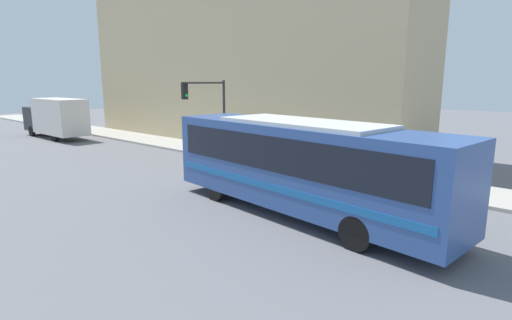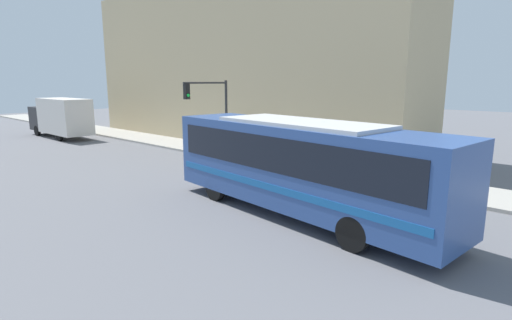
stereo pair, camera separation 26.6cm
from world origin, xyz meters
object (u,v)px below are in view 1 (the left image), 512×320
at_px(traffic_light_pole, 209,104).
at_px(delivery_truck, 56,117).
at_px(pedestrian_near_corner, 234,139).
at_px(city_bus, 301,161).
at_px(fire_hydrant, 329,166).
at_px(parking_meter, 229,141).

bearing_deg(traffic_light_pole, delivery_truck, 97.39).
bearing_deg(pedestrian_near_corner, city_bus, -124.75).
bearing_deg(fire_hydrant, parking_meter, 90.00).
relative_size(delivery_truck, fire_hydrant, 10.69).
bearing_deg(delivery_truck, traffic_light_pole, -82.61).
relative_size(city_bus, parking_meter, 8.13).
distance_m(delivery_truck, traffic_light_pole, 16.94).
distance_m(fire_hydrant, traffic_light_pole, 8.20).
distance_m(city_bus, traffic_light_pole, 11.10).
distance_m(parking_meter, pedestrian_near_corner, 1.98).
xyz_separation_m(delivery_truck, traffic_light_pole, (2.17, -16.72, 1.57)).
height_order(traffic_light_pole, parking_meter, traffic_light_pole).
height_order(delivery_truck, pedestrian_near_corner, delivery_truck).
height_order(fire_hydrant, parking_meter, parking_meter).
xyz_separation_m(city_bus, pedestrian_near_corner, (7.34, 10.59, -0.98)).
relative_size(city_bus, fire_hydrant, 15.07).
xyz_separation_m(city_bus, traffic_light_pole, (4.68, 9.97, 1.40)).
bearing_deg(city_bus, pedestrian_near_corner, 61.24).
distance_m(delivery_truck, fire_hydrant, 24.60).
bearing_deg(parking_meter, city_bus, -121.29).
height_order(parking_meter, pedestrian_near_corner, pedestrian_near_corner).
relative_size(traffic_light_pole, pedestrian_near_corner, 2.84).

